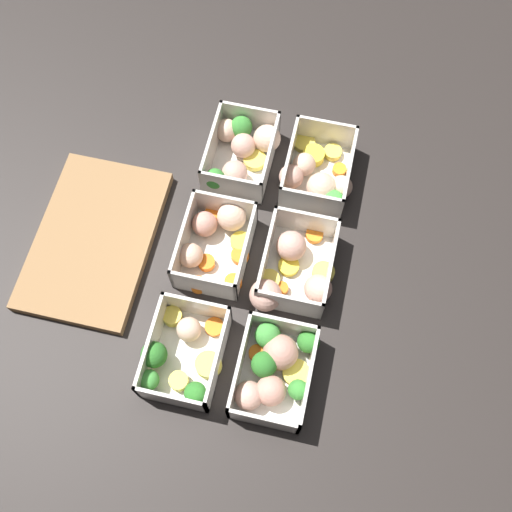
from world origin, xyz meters
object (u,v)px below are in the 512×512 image
Objects in this scene: container_near_left at (274,368)px; container_far_right at (242,150)px; container_near_right at (317,175)px; container_far_left at (181,355)px; container_near_center at (292,271)px; container_far_center at (215,240)px.

container_far_right is at bearing 20.50° from container_near_left.
container_near_right is 0.13m from container_far_right.
container_far_left is 0.97× the size of container_far_right.
container_near_left is at bearing -85.48° from container_far_left.
container_far_left is (-0.01, 0.14, -0.00)m from container_near_left.
container_near_left and container_near_center have the same top height.
container_near_left and container_near_right have the same top height.
container_near_center is 0.21m from container_far_left.
container_near_center is 1.14× the size of container_near_right.
container_near_right is 0.96× the size of container_far_center.
container_near_right is (0.33, -0.00, -0.00)m from container_near_left.
container_far_left is at bearing 179.47° from container_far_center.
container_far_left is 0.19m from container_far_center.
container_far_left is at bearing 141.43° from container_near_center.
container_near_right is 1.04× the size of container_far_right.
container_near_right is 0.20m from container_far_center.
container_near_left is 0.37m from container_far_right.
container_far_center is (-0.15, 0.14, -0.00)m from container_near_right.
container_near_center is 0.23m from container_far_right.
container_far_left is (-0.16, 0.13, -0.00)m from container_near_center.
container_near_left and container_far_right have the same top height.
container_far_right is at bearing 32.92° from container_near_center.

